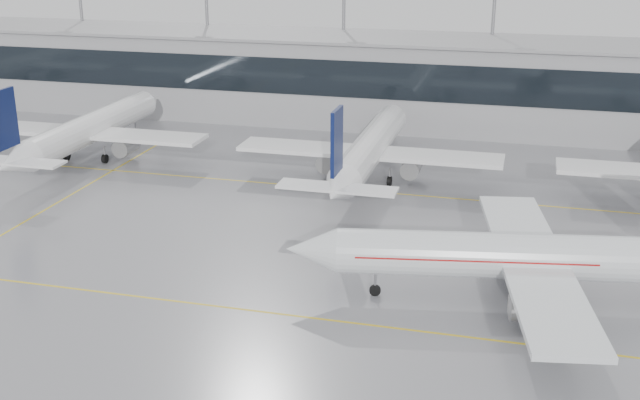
# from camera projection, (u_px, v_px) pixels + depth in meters

# --- Properties ---
(ground) EXTENTS (320.00, 320.00, 0.00)m
(ground) POSITION_uv_depth(u_px,v_px,m) (279.00, 314.00, 59.97)
(ground) COLOR gray
(ground) RESTS_ON ground
(taxi_line_main) EXTENTS (120.00, 0.25, 0.01)m
(taxi_line_main) POSITION_uv_depth(u_px,v_px,m) (279.00, 314.00, 59.97)
(taxi_line_main) COLOR yellow
(taxi_line_main) RESTS_ON ground
(taxi_line_north) EXTENTS (120.00, 0.25, 0.01)m
(taxi_line_north) POSITION_uv_depth(u_px,v_px,m) (362.00, 191.00, 87.38)
(taxi_line_north) COLOR yellow
(taxi_line_north) RESTS_ON ground
(taxi_line_cross) EXTENTS (0.25, 60.00, 0.01)m
(taxi_line_cross) POSITION_uv_depth(u_px,v_px,m) (40.00, 212.00, 80.86)
(taxi_line_cross) COLOR yellow
(taxi_line_cross) RESTS_ON ground
(terminal) EXTENTS (180.00, 15.00, 12.00)m
(terminal) POSITION_uv_depth(u_px,v_px,m) (408.00, 82.00, 114.64)
(terminal) COLOR gray
(terminal) RESTS_ON ground
(terminal_glass) EXTENTS (180.00, 0.20, 5.00)m
(terminal_glass) POSITION_uv_depth(u_px,v_px,m) (400.00, 82.00, 107.25)
(terminal_glass) COLOR black
(terminal_glass) RESTS_ON ground
(terminal_roof) EXTENTS (182.00, 16.00, 0.40)m
(terminal_roof) POSITION_uv_depth(u_px,v_px,m) (410.00, 39.00, 112.60)
(terminal_roof) COLOR gray
(terminal_roof) RESTS_ON ground
(light_masts) EXTENTS (156.40, 1.00, 22.60)m
(light_masts) POSITION_uv_depth(u_px,v_px,m) (417.00, 25.00, 117.70)
(light_masts) COLOR gray
(light_masts) RESTS_ON ground
(air_canada_jet) EXTENTS (36.53, 29.54, 11.51)m
(air_canada_jet) POSITION_uv_depth(u_px,v_px,m) (530.00, 258.00, 60.83)
(air_canada_jet) COLOR white
(air_canada_jet) RESTS_ON ground
(parked_jet_b) EXTENTS (29.64, 36.96, 11.72)m
(parked_jet_b) POSITION_uv_depth(u_px,v_px,m) (88.00, 130.00, 97.91)
(parked_jet_b) COLOR white
(parked_jet_b) RESTS_ON ground
(parked_jet_c) EXTENTS (29.64, 36.96, 11.72)m
(parked_jet_c) POSITION_uv_depth(u_px,v_px,m) (369.00, 149.00, 89.53)
(parked_jet_c) COLOR white
(parked_jet_c) RESTS_ON ground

